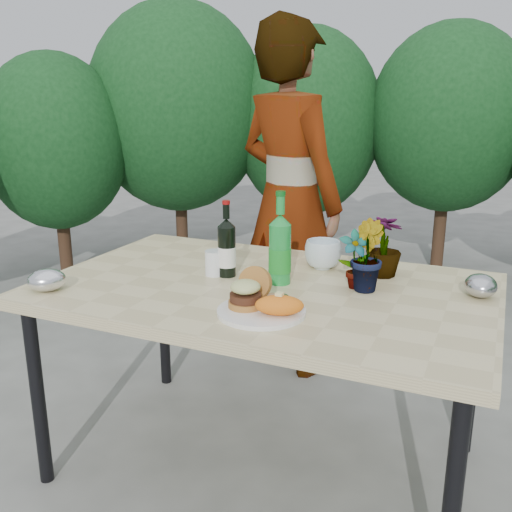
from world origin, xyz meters
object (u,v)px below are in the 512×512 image
at_px(patio_table, 265,300).
at_px(wine_bottle, 227,249).
at_px(dinner_plate, 261,312).
at_px(person, 289,201).

xyz_separation_m(patio_table, wine_bottle, (-0.17, 0.04, 0.16)).
height_order(dinner_plate, wine_bottle, wine_bottle).
xyz_separation_m(patio_table, dinner_plate, (0.10, -0.26, 0.06)).
distance_m(dinner_plate, person, 1.21).
bearing_deg(person, wine_bottle, 118.53).
xyz_separation_m(wine_bottle, person, (-0.07, 0.85, 0.03)).
bearing_deg(dinner_plate, patio_table, 110.62).
relative_size(wine_bottle, person, 0.16).
height_order(wine_bottle, person, person).
bearing_deg(dinner_plate, wine_bottle, 131.73).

